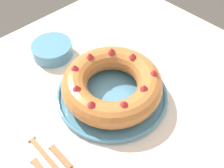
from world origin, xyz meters
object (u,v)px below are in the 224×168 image
at_px(serving_dish, 112,94).
at_px(serving_knife, 34,161).
at_px(bundt_cake, 112,84).
at_px(fork, 38,146).
at_px(cake_knife, 52,147).
at_px(side_bowl, 52,50).

relative_size(serving_dish, serving_knife, 1.61).
distance_m(serving_dish, bundt_cake, 0.05).
height_order(fork, cake_knife, cake_knife).
xyz_separation_m(cake_knife, side_bowl, (0.22, 0.31, 0.02)).
distance_m(serving_dish, fork, 0.27).
bearing_deg(cake_knife, serving_dish, 2.89).
xyz_separation_m(bundt_cake, fork, (-0.27, 0.01, -0.05)).
bearing_deg(fork, bundt_cake, -3.04).
xyz_separation_m(serving_dish, cake_knife, (-0.24, -0.02, -0.01)).
xyz_separation_m(serving_dish, side_bowl, (-0.02, 0.29, 0.02)).
distance_m(bundt_cake, fork, 0.28).
bearing_deg(serving_dish, side_bowl, 94.54).
height_order(serving_dish, bundt_cake, bundt_cake).
bearing_deg(cake_knife, side_bowl, 52.68).
bearing_deg(fork, serving_dish, -3.04).
bearing_deg(serving_dish, bundt_cake, 177.15).
bearing_deg(fork, cake_knife, -48.54).
xyz_separation_m(serving_dish, bundt_cake, (-0.00, 0.00, 0.05)).
bearing_deg(bundt_cake, fork, 177.55).
xyz_separation_m(serving_knife, cake_knife, (0.06, 0.00, 0.00)).
bearing_deg(bundt_cake, side_bowl, 94.53).
height_order(serving_knife, cake_knife, same).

